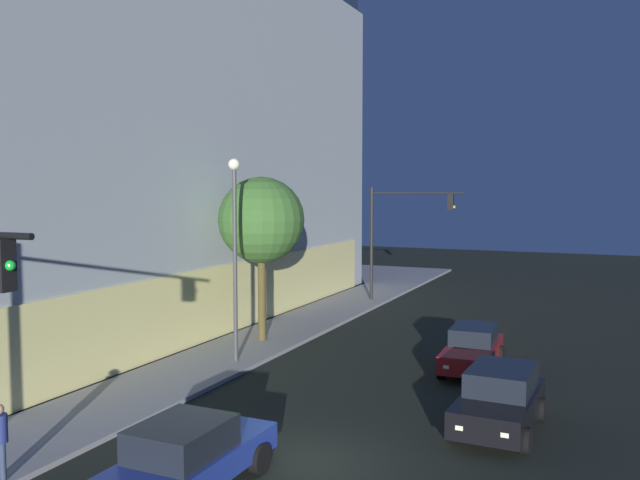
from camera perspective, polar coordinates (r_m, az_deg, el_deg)
ground_plane at (r=17.11m, az=-1.23°, el=-18.74°), size 120.00×120.00×0.00m
modern_building at (r=39.55m, az=-22.01°, el=10.18°), size 32.35×24.59×22.07m
traffic_light_far_corner at (r=39.15m, az=6.85°, el=1.40°), size 0.54×5.55×6.69m
street_lamp_sidewalk at (r=25.42m, az=-7.31°, el=0.50°), size 0.44×0.44×7.72m
sidewalk_tree at (r=28.87m, az=-5.04°, el=1.67°), size 3.73×3.73×7.11m
pedestrian_waiting at (r=17.21m, az=-25.75°, el=-14.80°), size 0.36×0.36×1.75m
car_blue at (r=15.72m, az=-11.20°, el=-17.65°), size 4.61×2.16×1.67m
car_black at (r=19.73m, az=15.14°, el=-12.98°), size 4.42×2.25×1.72m
car_red at (r=25.69m, az=12.93°, el=-9.01°), size 4.74×2.08×1.61m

